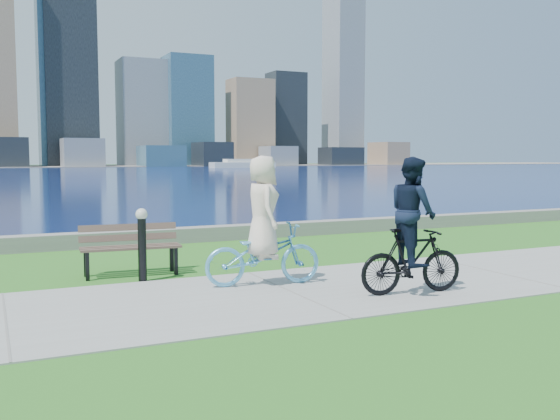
# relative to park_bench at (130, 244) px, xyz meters

# --- Properties ---
(ground) EXTENTS (320.00, 320.00, 0.00)m
(ground) POSITION_rel_park_bench_xyz_m (1.91, -2.53, -0.54)
(ground) COLOR #236219
(ground) RESTS_ON ground
(concrete_path) EXTENTS (80.00, 3.50, 0.02)m
(concrete_path) POSITION_rel_park_bench_xyz_m (1.91, -2.53, -0.53)
(concrete_path) COLOR gray
(concrete_path) RESTS_ON ground
(seawall) EXTENTS (90.00, 0.50, 0.35)m
(seawall) POSITION_rel_park_bench_xyz_m (1.91, 3.67, -0.37)
(seawall) COLOR slate
(seawall) RESTS_ON ground
(bay_water) EXTENTS (320.00, 131.00, 0.01)m
(bay_water) POSITION_rel_park_bench_xyz_m (1.91, 69.47, -0.54)
(bay_water) COLOR #0C1C50
(bay_water) RESTS_ON ground
(far_shore) EXTENTS (320.00, 30.00, 0.12)m
(far_shore) POSITION_rel_park_bench_xyz_m (1.91, 127.47, -0.48)
(far_shore) COLOR slate
(far_shore) RESTS_ON ground
(ferry_far) EXTENTS (11.94, 3.41, 1.62)m
(ferry_far) POSITION_rel_park_bench_xyz_m (40.41, 96.03, 0.13)
(ferry_far) COLOR silver
(ferry_far) RESTS_ON ground
(park_bench) EXTENTS (1.74, 0.70, 0.88)m
(park_bench) POSITION_rel_park_bench_xyz_m (0.00, 0.00, 0.00)
(park_bench) COLOR black
(park_bench) RESTS_ON ground
(bollard_lamp) EXTENTS (0.20, 0.20, 1.23)m
(bollard_lamp) POSITION_rel_park_bench_xyz_m (0.06, -0.69, 0.16)
(bollard_lamp) COLOR black
(bollard_lamp) RESTS_ON ground
(cyclist_woman) EXTENTS (0.94, 1.96, 2.07)m
(cyclist_woman) POSITION_rel_park_bench_xyz_m (1.73, -1.87, 0.25)
(cyclist_woman) COLOR #5FB5E8
(cyclist_woman) RESTS_ON ground
(cyclist_man) EXTENTS (0.71, 1.70, 2.06)m
(cyclist_man) POSITION_rel_park_bench_xyz_m (3.49, -3.41, 0.35)
(cyclist_man) COLOR black
(cyclist_man) RESTS_ON ground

